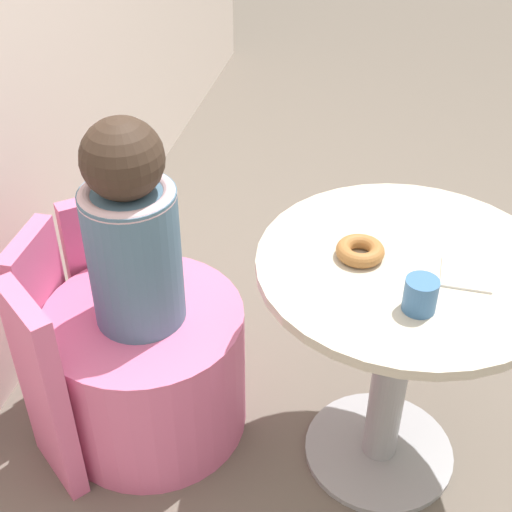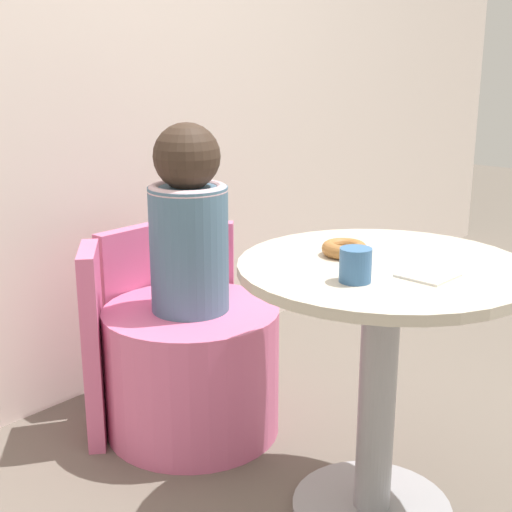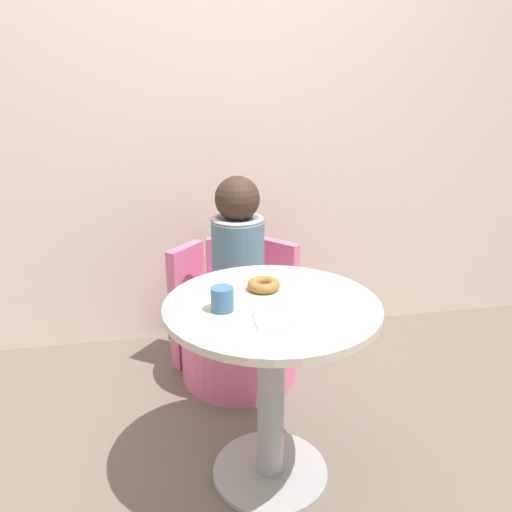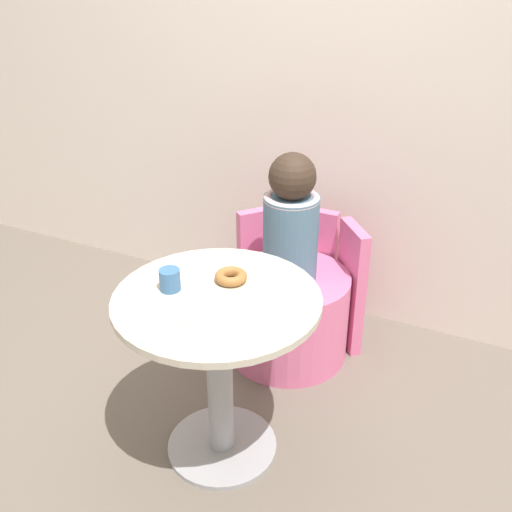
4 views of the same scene
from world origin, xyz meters
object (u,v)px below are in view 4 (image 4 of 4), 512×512
at_px(donut, 231,277).
at_px(round_table, 219,345).
at_px(cup, 170,280).
at_px(child_figure, 291,221).
at_px(tub_chair, 288,315).

bearing_deg(donut, round_table, -87.45).
xyz_separation_m(donut, cup, (-0.16, -0.14, 0.02)).
bearing_deg(cup, child_figure, 77.41).
height_order(round_table, tub_chair, round_table).
distance_m(child_figure, cup, 0.70).
bearing_deg(round_table, tub_chair, 90.78).
bearing_deg(round_table, cup, -170.79).
xyz_separation_m(child_figure, cup, (-0.15, -0.69, 0.04)).
distance_m(tub_chair, child_figure, 0.47).
bearing_deg(donut, cup, -139.08).
distance_m(tub_chair, cup, 0.87).
bearing_deg(tub_chair, child_figure, 180.00).
distance_m(round_table, child_figure, 0.69).
height_order(round_table, child_figure, child_figure).
height_order(round_table, donut, donut).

